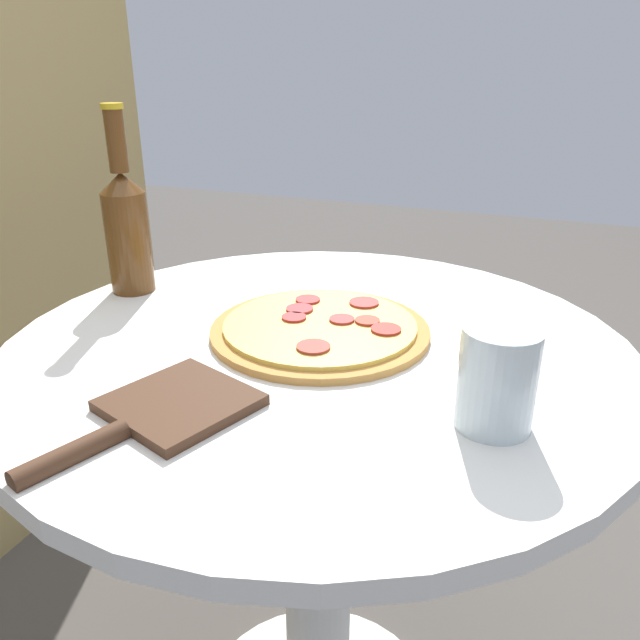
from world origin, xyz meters
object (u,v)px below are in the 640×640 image
Objects in this scene: pizza at (320,328)px; beer_bottle at (127,225)px; pizza_paddle at (160,412)px; drinking_glass at (497,378)px.

pizza is 0.36m from beer_bottle.
pizza is 0.27m from pizza_paddle.
pizza is 0.29m from drinking_glass.
pizza reaches higher than pizza_paddle.
pizza_paddle is at bearing 109.43° from drinking_glass.
pizza_paddle is (-0.30, -0.26, -0.10)m from beer_bottle.
drinking_glass is (0.11, -0.32, 0.05)m from pizza_paddle.
beer_bottle is (0.05, 0.34, 0.10)m from pizza.
pizza_paddle is at bearing -138.95° from beer_bottle.
drinking_glass is at bearing -120.54° from pizza.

